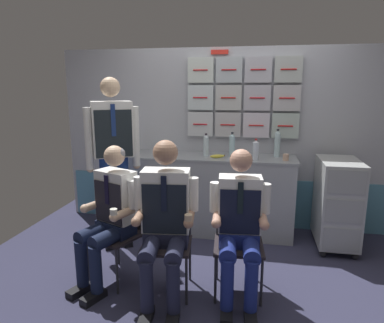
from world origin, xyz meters
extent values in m
cube|color=#303149|center=(0.00, 0.00, -0.02)|extent=(4.80, 4.80, 0.04)
cube|color=#ADB0B9|center=(0.00, 1.38, 1.07)|extent=(4.20, 0.06, 2.15)
cube|color=#5491AD|center=(0.00, 1.34, 0.30)|extent=(4.12, 0.01, 0.60)
cube|color=silver|center=(-0.36, 1.32, 1.26)|extent=(0.30, 0.06, 0.29)
cylinder|color=red|center=(-0.36, 1.28, 1.26)|extent=(0.17, 0.01, 0.01)
cube|color=#BDBABD|center=(-0.02, 1.32, 1.26)|extent=(0.30, 0.06, 0.29)
cylinder|color=red|center=(-0.02, 1.28, 1.26)|extent=(0.17, 0.01, 0.01)
cube|color=silver|center=(0.31, 1.32, 1.26)|extent=(0.30, 0.06, 0.29)
cylinder|color=red|center=(0.31, 1.28, 1.26)|extent=(0.17, 0.01, 0.01)
cube|color=#B0C0B8|center=(0.64, 1.32, 1.26)|extent=(0.30, 0.06, 0.29)
cylinder|color=red|center=(0.64, 1.28, 1.26)|extent=(0.17, 0.01, 0.01)
cube|color=silver|center=(-0.36, 1.32, 1.57)|extent=(0.30, 0.06, 0.29)
cylinder|color=red|center=(-0.36, 1.28, 1.57)|extent=(0.17, 0.01, 0.01)
cube|color=beige|center=(-0.02, 1.32, 1.57)|extent=(0.30, 0.06, 0.29)
cylinder|color=red|center=(-0.02, 1.28, 1.57)|extent=(0.17, 0.01, 0.01)
cube|color=#B7B4BF|center=(0.31, 1.32, 1.57)|extent=(0.30, 0.06, 0.29)
cylinder|color=red|center=(0.31, 1.28, 1.57)|extent=(0.17, 0.01, 0.01)
cube|color=#B9B7B9|center=(0.64, 1.32, 1.57)|extent=(0.30, 0.06, 0.29)
cylinder|color=red|center=(0.64, 1.28, 1.57)|extent=(0.17, 0.01, 0.01)
cube|color=silver|center=(-0.36, 1.32, 1.89)|extent=(0.30, 0.06, 0.29)
cylinder|color=red|center=(-0.36, 1.28, 1.89)|extent=(0.17, 0.01, 0.01)
cube|color=#B1BABF|center=(-0.02, 1.32, 1.89)|extent=(0.30, 0.06, 0.29)
cylinder|color=red|center=(-0.02, 1.28, 1.89)|extent=(0.17, 0.01, 0.01)
cube|color=#B5B4BE|center=(0.31, 1.32, 1.89)|extent=(0.30, 0.06, 0.29)
cylinder|color=red|center=(0.31, 1.28, 1.89)|extent=(0.17, 0.01, 0.01)
cube|color=#AEB5B0|center=(0.64, 1.32, 1.89)|extent=(0.30, 0.06, 0.29)
cylinder|color=red|center=(0.64, 1.28, 1.89)|extent=(0.17, 0.01, 0.01)
cube|color=red|center=(-0.14, 1.33, 2.09)|extent=(0.20, 0.02, 0.05)
cube|color=#989CA2|center=(-0.24, 1.09, 0.44)|extent=(1.99, 0.52, 0.89)
cube|color=gray|center=(-0.24, 1.09, 0.90)|extent=(2.03, 0.53, 0.03)
sphere|color=black|center=(1.03, 0.65, 0.04)|extent=(0.07, 0.07, 0.07)
sphere|color=black|center=(1.34, 0.65, 0.04)|extent=(0.07, 0.07, 0.07)
sphere|color=black|center=(1.03, 1.20, 0.04)|extent=(0.07, 0.07, 0.07)
sphere|color=black|center=(1.34, 1.20, 0.04)|extent=(0.07, 0.07, 0.07)
cube|color=#ACB0AF|center=(1.18, 0.92, 0.51)|extent=(0.40, 0.64, 0.89)
cube|color=#979B9B|center=(1.18, 0.60, 0.22)|extent=(0.35, 0.01, 0.24)
cube|color=#979B9B|center=(1.18, 0.60, 0.51)|extent=(0.35, 0.01, 0.24)
cube|color=#979B9B|center=(1.18, 0.60, 0.81)|extent=(0.35, 0.01, 0.24)
cylinder|color=#28282D|center=(1.18, 0.62, 0.94)|extent=(0.32, 0.02, 0.02)
cylinder|color=#2D2D33|center=(-1.10, -0.21, 0.20)|extent=(0.02, 0.02, 0.41)
cylinder|color=#2D2D33|center=(-0.77, -0.36, 0.20)|extent=(0.02, 0.02, 0.41)
cylinder|color=#2D2D33|center=(-0.96, 0.12, 0.20)|extent=(0.02, 0.02, 0.41)
cylinder|color=#2D2D33|center=(-0.63, -0.03, 0.20)|extent=(0.02, 0.02, 0.41)
cube|color=#2A2326|center=(-0.87, -0.12, 0.42)|extent=(0.53, 0.53, 0.02)
cube|color=#2A2326|center=(-0.79, 0.05, 0.63)|extent=(0.35, 0.17, 0.40)
cylinder|color=#2D2D33|center=(-0.96, 0.12, 0.63)|extent=(0.02, 0.02, 0.40)
cylinder|color=#2D2D33|center=(-0.63, -0.03, 0.63)|extent=(0.02, 0.02, 0.40)
cube|color=black|center=(-1.09, -0.42, 0.03)|extent=(0.17, 0.24, 0.06)
cube|color=black|center=(-0.93, -0.49, 0.03)|extent=(0.17, 0.24, 0.06)
cylinder|color=#151D39|center=(-1.08, -0.38, 0.26)|extent=(0.10, 0.10, 0.40)
cylinder|color=#151D39|center=(-0.91, -0.45, 0.26)|extent=(0.10, 0.10, 0.40)
cylinder|color=#151D39|center=(-1.01, -0.23, 0.48)|extent=(0.26, 0.38, 0.13)
cylinder|color=#151D39|center=(-0.85, -0.30, 0.48)|extent=(0.26, 0.38, 0.13)
cube|color=#151D39|center=(-0.87, -0.12, 0.49)|extent=(0.37, 0.31, 0.12)
cube|color=white|center=(-0.86, -0.10, 0.77)|extent=(0.38, 0.31, 0.45)
cube|color=black|center=(-0.90, -0.19, 0.74)|extent=(0.29, 0.13, 0.36)
cube|color=black|center=(-0.90, -0.20, 0.85)|extent=(0.04, 0.02, 0.25)
cylinder|color=white|center=(-1.04, -0.02, 0.82)|extent=(0.08, 0.08, 0.24)
cylinder|color=#D9B08F|center=(-1.06, -0.12, 0.68)|extent=(0.15, 0.23, 0.07)
sphere|color=#D9B08F|center=(-1.10, -0.22, 0.68)|extent=(0.08, 0.08, 0.08)
cylinder|color=white|center=(-0.68, -0.18, 0.82)|extent=(0.08, 0.08, 0.24)
cylinder|color=#D9B08F|center=(-0.74, -0.27, 0.68)|extent=(0.15, 0.23, 0.07)
sphere|color=#D9B08F|center=(-0.78, -0.36, 0.68)|extent=(0.08, 0.08, 0.08)
cylinder|color=silver|center=(-0.78, -0.36, 0.72)|extent=(0.06, 0.06, 0.06)
sphere|color=#D9B08F|center=(-0.86, -0.10, 1.13)|extent=(0.18, 0.18, 0.18)
ellipsoid|color=gray|center=(-0.85, -0.09, 1.14)|extent=(0.22, 0.22, 0.12)
cylinder|color=#2D2D33|center=(-0.54, -0.43, 0.20)|extent=(0.02, 0.02, 0.41)
cylinder|color=#2D2D33|center=(-0.18, -0.39, 0.20)|extent=(0.02, 0.02, 0.41)
cylinder|color=#2D2D33|center=(-0.58, -0.08, 0.20)|extent=(0.02, 0.02, 0.41)
cylinder|color=#2D2D33|center=(-0.22, -0.04, 0.20)|extent=(0.02, 0.02, 0.41)
cube|color=#2A2326|center=(-0.38, -0.24, 0.42)|extent=(0.44, 0.44, 0.02)
cube|color=#2A2326|center=(-0.40, -0.05, 0.63)|extent=(0.37, 0.07, 0.40)
cylinder|color=#2D2D33|center=(-0.58, -0.08, 0.63)|extent=(0.02, 0.02, 0.40)
cylinder|color=#2D2D33|center=(-0.22, -0.04, 0.63)|extent=(0.02, 0.02, 0.40)
cube|color=black|center=(-0.43, -0.64, 0.03)|extent=(0.11, 0.23, 0.06)
cube|color=black|center=(-0.24, -0.62, 0.03)|extent=(0.11, 0.23, 0.06)
cylinder|color=#1E2138|center=(-0.44, -0.60, 0.26)|extent=(0.10, 0.10, 0.40)
cylinder|color=#1E2138|center=(-0.24, -0.58, 0.26)|extent=(0.10, 0.10, 0.40)
cylinder|color=#1E2138|center=(-0.46, -0.43, 0.48)|extent=(0.18, 0.41, 0.13)
cylinder|color=#1E2138|center=(-0.26, -0.40, 0.48)|extent=(0.18, 0.41, 0.13)
cube|color=#1E2138|center=(-0.38, -0.24, 0.49)|extent=(0.38, 0.24, 0.12)
cube|color=white|center=(-0.38, -0.22, 0.80)|extent=(0.40, 0.25, 0.51)
cube|color=black|center=(-0.37, -0.32, 0.76)|extent=(0.35, 0.05, 0.40)
cube|color=black|center=(-0.37, -0.33, 0.89)|extent=(0.04, 0.01, 0.28)
cylinder|color=white|center=(-0.60, -0.24, 0.86)|extent=(0.08, 0.08, 0.27)
cylinder|color=#A5795F|center=(-0.57, -0.35, 0.70)|extent=(0.10, 0.26, 0.07)
sphere|color=#A5795F|center=(-0.55, -0.46, 0.70)|extent=(0.08, 0.08, 0.08)
cylinder|color=white|center=(-0.16, -0.19, 0.86)|extent=(0.08, 0.08, 0.27)
cylinder|color=#A5795F|center=(-0.17, -0.31, 0.70)|extent=(0.10, 0.26, 0.07)
sphere|color=#A5795F|center=(-0.16, -0.42, 0.70)|extent=(0.08, 0.08, 0.08)
cylinder|color=tan|center=(-0.16, -0.42, 0.74)|extent=(0.06, 0.06, 0.06)
sphere|color=#A5795F|center=(-0.38, -0.22, 1.19)|extent=(0.20, 0.20, 0.20)
ellipsoid|color=gray|center=(-0.38, -0.20, 1.21)|extent=(0.22, 0.20, 0.14)
cylinder|color=#2D2D33|center=(0.04, -0.33, 0.20)|extent=(0.02, 0.02, 0.41)
cylinder|color=#2D2D33|center=(0.40, -0.30, 0.20)|extent=(0.02, 0.02, 0.41)
cylinder|color=#2D2D33|center=(0.01, 0.03, 0.20)|extent=(0.02, 0.02, 0.41)
cylinder|color=#2D2D33|center=(0.37, 0.06, 0.20)|extent=(0.02, 0.02, 0.41)
cube|color=#2A2326|center=(0.21, -0.14, 0.42)|extent=(0.43, 0.43, 0.02)
cube|color=#2A2326|center=(0.19, 0.05, 0.63)|extent=(0.37, 0.06, 0.40)
cylinder|color=#2D2D33|center=(0.01, 0.03, 0.63)|extent=(0.02, 0.02, 0.40)
cylinder|color=#2D2D33|center=(0.37, 0.06, 0.63)|extent=(0.02, 0.02, 0.40)
cube|color=black|center=(0.15, -0.51, 0.03)|extent=(0.11, 0.23, 0.06)
cube|color=black|center=(0.32, -0.49, 0.03)|extent=(0.11, 0.23, 0.06)
cylinder|color=navy|center=(0.14, -0.47, 0.26)|extent=(0.10, 0.10, 0.40)
cylinder|color=navy|center=(0.32, -0.45, 0.26)|extent=(0.10, 0.10, 0.40)
cylinder|color=navy|center=(0.13, -0.31, 0.48)|extent=(0.16, 0.37, 0.13)
cylinder|color=navy|center=(0.31, -0.29, 0.48)|extent=(0.16, 0.37, 0.13)
cube|color=navy|center=(0.21, -0.14, 0.49)|extent=(0.34, 0.23, 0.12)
cube|color=white|center=(0.20, -0.12, 0.78)|extent=(0.36, 0.22, 0.45)
cube|color=black|center=(0.21, -0.22, 0.74)|extent=(0.31, 0.04, 0.36)
cube|color=black|center=(0.21, -0.23, 0.86)|extent=(0.04, 0.01, 0.25)
cylinder|color=white|center=(0.01, -0.14, 0.82)|extent=(0.08, 0.08, 0.25)
cylinder|color=tan|center=(0.03, -0.24, 0.68)|extent=(0.09, 0.23, 0.07)
sphere|color=tan|center=(0.04, -0.34, 0.68)|extent=(0.08, 0.08, 0.08)
cylinder|color=white|center=(0.40, -0.10, 0.82)|extent=(0.08, 0.08, 0.25)
cylinder|color=tan|center=(0.39, -0.21, 0.68)|extent=(0.09, 0.23, 0.07)
sphere|color=tan|center=(0.40, -0.31, 0.68)|extent=(0.08, 0.08, 0.08)
sphere|color=tan|center=(0.20, -0.12, 1.13)|extent=(0.18, 0.18, 0.18)
ellipsoid|color=black|center=(0.20, -0.11, 1.15)|extent=(0.19, 0.18, 0.13)
cube|color=black|center=(-1.22, 0.46, 0.03)|extent=(0.20, 0.25, 0.06)
cube|color=black|center=(-1.05, 0.57, 0.03)|extent=(0.20, 0.25, 0.06)
cylinder|color=navy|center=(-1.23, 0.50, 0.52)|extent=(0.12, 0.12, 0.93)
cylinder|color=navy|center=(-1.07, 0.59, 0.52)|extent=(0.12, 0.12, 0.93)
cube|color=white|center=(-1.15, 0.54, 1.27)|extent=(0.46, 0.40, 0.57)
cube|color=black|center=(-1.09, 0.44, 1.24)|extent=(0.32, 0.20, 0.48)
cube|color=navy|center=(-1.09, 0.43, 1.37)|extent=(0.04, 0.03, 0.32)
cylinder|color=white|center=(-1.36, 0.42, 1.18)|extent=(0.08, 0.08, 0.63)
sphere|color=beige|center=(-1.36, 0.42, 0.87)|extent=(0.08, 0.08, 0.08)
cylinder|color=white|center=(-0.94, 0.66, 1.18)|extent=(0.08, 0.08, 0.63)
sphere|color=beige|center=(-0.94, 0.66, 0.87)|extent=(0.08, 0.08, 0.08)
sphere|color=beige|center=(-1.15, 0.54, 1.70)|extent=(0.20, 0.20, 0.20)
ellipsoid|color=brown|center=(-1.16, 0.55, 1.71)|extent=(0.26, 0.25, 0.14)
cylinder|color=silver|center=(0.55, 1.18, 1.05)|extent=(0.06, 0.06, 0.27)
cone|color=silver|center=(0.55, 1.18, 1.20)|extent=(0.06, 0.06, 0.02)
cylinder|color=black|center=(0.55, 1.18, 1.23)|extent=(0.03, 0.03, 0.02)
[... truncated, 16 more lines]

